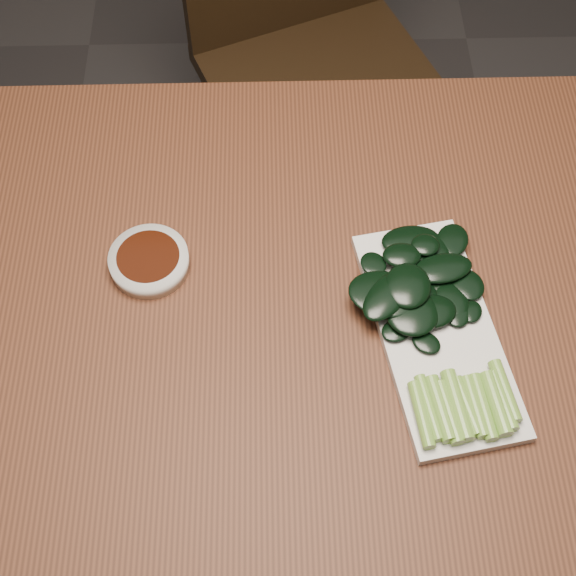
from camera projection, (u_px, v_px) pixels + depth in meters
The scene contains 6 objects.
ground at pixel (290, 487), 1.66m from camera, with size 6.00×6.00×0.00m, color #2D2B2B.
table at pixel (291, 333), 1.08m from camera, with size 1.40×0.80×0.75m.
chair_far at pixel (313, 46), 1.65m from camera, with size 0.58×0.58×0.89m.
sauce_bowl at pixel (149, 261), 1.04m from camera, with size 0.10×0.10×0.02m.
serving_plate at pixel (437, 333), 1.00m from camera, with size 0.19×0.34×0.01m.
gai_lan at pixel (431, 320), 0.98m from camera, with size 0.20×0.32×0.03m.
Camera 1 is at (-0.02, -0.51, 1.64)m, focal length 50.00 mm.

